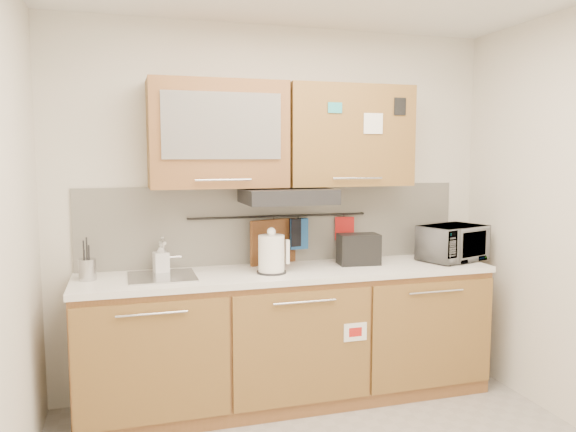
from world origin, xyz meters
TOP-DOWN VIEW (x-y plane):
  - wall_back at (0.00, 1.50)m, footprint 3.20×0.00m
  - base_cabinet at (0.00, 1.19)m, footprint 2.80×0.64m
  - countertop at (0.00, 1.19)m, footprint 2.82×0.62m
  - backsplash at (0.00, 1.49)m, footprint 2.80×0.02m
  - upper_cabinets at (-0.00, 1.32)m, footprint 1.82×0.37m
  - range_hood at (0.00, 1.25)m, footprint 0.60×0.46m
  - sink at (-0.85, 1.21)m, footprint 0.42×0.40m
  - utensil_rail at (0.00, 1.45)m, footprint 1.30×0.02m
  - utensil_crock at (-1.30, 1.25)m, footprint 0.13×0.13m
  - kettle at (-0.15, 1.13)m, footprint 0.22×0.20m
  - toaster at (0.52, 1.24)m, footprint 0.30×0.20m
  - microwave at (1.25, 1.18)m, footprint 0.55×0.46m
  - soap_bottle at (-0.85, 1.33)m, footprint 0.11×0.11m
  - cutting_board at (-0.04, 1.44)m, footprint 0.38×0.15m
  - oven_mitt at (0.14, 1.44)m, footprint 0.14×0.04m
  - dark_pouch at (0.14, 1.44)m, footprint 0.13×0.06m
  - pot_holder at (0.50, 1.44)m, footprint 0.14×0.06m

SIDE VIEW (x-z plane):
  - base_cabinet at x=0.00m, z-range -0.03..0.85m
  - countertop at x=0.00m, z-range 0.88..0.92m
  - sink at x=-0.85m, z-range 0.79..1.05m
  - utensil_crock at x=-1.30m, z-range 0.86..1.12m
  - cutting_board at x=-0.04m, z-range 0.76..1.24m
  - soap_bottle at x=-0.85m, z-range 0.92..1.13m
  - toaster at x=0.52m, z-range 0.92..1.14m
  - kettle at x=-0.15m, z-range 0.89..1.19m
  - microwave at x=1.25m, z-range 0.92..1.18m
  - oven_mitt at x=0.14m, z-range 1.02..1.24m
  - dark_pouch at x=0.14m, z-range 1.04..1.24m
  - pot_holder at x=0.50m, z-range 1.07..1.24m
  - backsplash at x=0.00m, z-range 0.92..1.48m
  - utensil_rail at x=0.00m, z-range 1.25..1.27m
  - wall_back at x=0.00m, z-range -0.30..2.90m
  - range_hood at x=0.00m, z-range 1.37..1.47m
  - upper_cabinets at x=0.00m, z-range 1.48..2.18m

